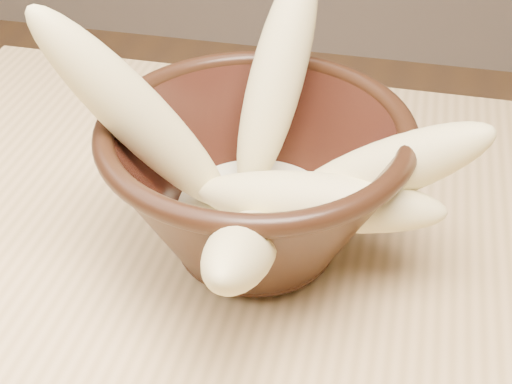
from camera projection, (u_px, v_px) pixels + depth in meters
bowl at (256, 181)px, 0.52m from camera, size 0.22×0.22×0.12m
milk_puddle at (256, 213)px, 0.54m from camera, size 0.13×0.13×0.02m
banana_upright at (277, 78)px, 0.54m from camera, size 0.07×0.14×0.17m
banana_left at (138, 116)px, 0.48m from camera, size 0.15×0.09×0.19m
banana_right at (382, 171)px, 0.49m from camera, size 0.16×0.05×0.13m
banana_across at (317, 202)px, 0.49m from camera, size 0.18×0.04×0.05m
banana_front at (243, 249)px, 0.43m from camera, size 0.06×0.17×0.12m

